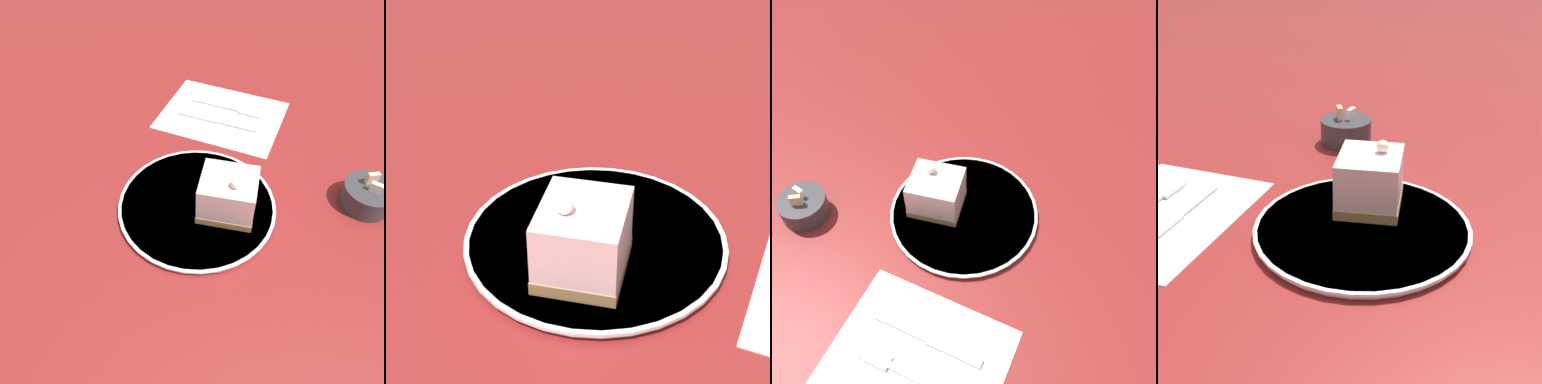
# 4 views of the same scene
# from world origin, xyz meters

# --- Properties ---
(ground_plane) EXTENTS (4.00, 4.00, 0.00)m
(ground_plane) POSITION_xyz_m (0.00, 0.00, 0.00)
(ground_plane) COLOR maroon
(plate) EXTENTS (0.27, 0.27, 0.01)m
(plate) POSITION_xyz_m (0.04, 0.03, 0.01)
(plate) COLOR white
(plate) RESTS_ON ground_plane
(cake_slice) EXTENTS (0.09, 0.10, 0.09)m
(cake_slice) POSITION_xyz_m (0.04, 0.08, 0.05)
(cake_slice) COLOR #9E7547
(cake_slice) RESTS_ON plate
(napkin) EXTENTS (0.25, 0.30, 0.00)m
(napkin) POSITION_xyz_m (-0.23, 0.04, 0.00)
(napkin) COLOR white
(napkin) RESTS_ON ground_plane
(fork) EXTENTS (0.05, 0.16, 0.00)m
(fork) POSITION_xyz_m (-0.25, 0.06, 0.01)
(fork) COLOR silver
(fork) RESTS_ON napkin
(knife) EXTENTS (0.05, 0.18, 0.00)m
(knife) POSITION_xyz_m (-0.21, 0.02, 0.00)
(knife) COLOR silver
(knife) RESTS_ON napkin
(sugar_bowl) EXTENTS (0.09, 0.09, 0.06)m
(sugar_bowl) POSITION_xyz_m (-0.02, 0.31, 0.02)
(sugar_bowl) COLOR #333338
(sugar_bowl) RESTS_ON ground_plane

